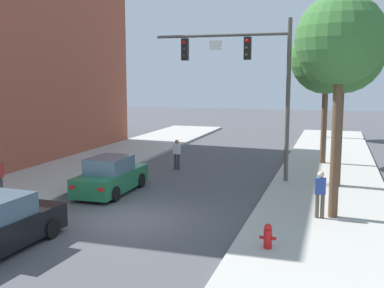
# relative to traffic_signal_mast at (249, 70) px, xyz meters

# --- Properties ---
(ground_plane) EXTENTS (120.00, 120.00, 0.00)m
(ground_plane) POSITION_rel_traffic_signal_mast_xyz_m (-2.77, -7.40, -5.34)
(ground_plane) COLOR #4C4C51
(sidewalk_right) EXTENTS (5.00, 60.00, 0.15)m
(sidewalk_right) POSITION_rel_traffic_signal_mast_xyz_m (3.73, -7.40, -5.26)
(sidewalk_right) COLOR #B2AFA8
(sidewalk_right) RESTS_ON ground
(traffic_signal_mast) EXTENTS (6.50, 0.38, 7.50)m
(traffic_signal_mast) POSITION_rel_traffic_signal_mast_xyz_m (0.00, 0.00, 0.00)
(traffic_signal_mast) COLOR #514C47
(traffic_signal_mast) RESTS_ON sidewalk_right
(car_lead_green) EXTENTS (1.85, 4.25, 1.60)m
(car_lead_green) POSITION_rel_traffic_signal_mast_xyz_m (-5.24, -4.04, -4.62)
(car_lead_green) COLOR #1E663D
(car_lead_green) RESTS_ON ground
(pedestrian_crossing_road) EXTENTS (0.36, 0.22, 1.64)m
(pedestrian_crossing_road) POSITION_rel_traffic_signal_mast_xyz_m (-4.22, 1.75, -4.43)
(pedestrian_crossing_road) COLOR #333338
(pedestrian_crossing_road) RESTS_ON ground
(pedestrian_sidewalk_right_walker) EXTENTS (0.36, 0.22, 1.64)m
(pedestrian_sidewalk_right_walker) POSITION_rel_traffic_signal_mast_xyz_m (3.57, -5.60, -4.28)
(pedestrian_sidewalk_right_walker) COLOR brown
(pedestrian_sidewalk_right_walker) RESTS_ON sidewalk_right
(fire_hydrant) EXTENTS (0.48, 0.24, 0.72)m
(fire_hydrant) POSITION_rel_traffic_signal_mast_xyz_m (2.27, -9.01, -4.83)
(fire_hydrant) COLOR red
(fire_hydrant) RESTS_ON sidewalk_right
(street_tree_nearest) EXTENTS (3.00, 3.00, 7.57)m
(street_tree_nearest) POSITION_rel_traffic_signal_mast_xyz_m (4.01, -5.35, 0.82)
(street_tree_nearest) COLOR brown
(street_tree_nearest) RESTS_ON sidewalk_right
(street_tree_second) EXTENTS (3.66, 3.66, 7.78)m
(street_tree_second) POSITION_rel_traffic_signal_mast_xyz_m (4.12, -0.33, 0.73)
(street_tree_second) COLOR brown
(street_tree_second) RESTS_ON sidewalk_right
(street_tree_third) EXTENTS (4.00, 4.00, 7.92)m
(street_tree_third) POSITION_rel_traffic_signal_mast_xyz_m (3.35, 5.35, 0.70)
(street_tree_third) COLOR brown
(street_tree_third) RESTS_ON sidewalk_right
(street_tree_farthest) EXTENTS (2.91, 2.91, 6.70)m
(street_tree_farthest) POSITION_rel_traffic_signal_mast_xyz_m (3.11, 17.44, -0.00)
(street_tree_farthest) COLOR brown
(street_tree_farthest) RESTS_ON sidewalk_right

